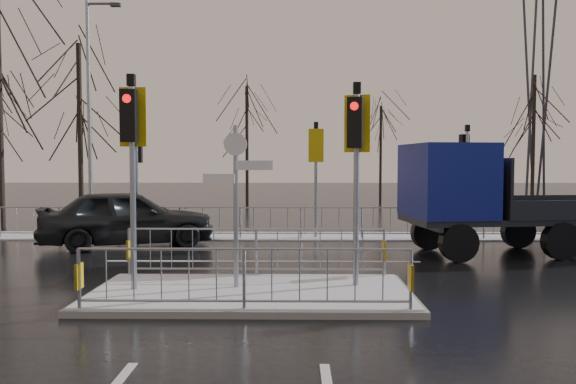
{
  "coord_description": "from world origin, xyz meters",
  "views": [
    {
      "loc": [
        0.85,
        -10.38,
        2.52
      ],
      "look_at": [
        0.64,
        3.36,
        1.8
      ],
      "focal_mm": 35.0,
      "sensor_mm": 36.0,
      "label": 1
    }
  ],
  "objects_px": {
    "car_far_lane": "(128,218)",
    "street_lamp_left": "(91,107)",
    "traffic_island": "(250,276)",
    "flatbed_truck": "(479,196)"
  },
  "relations": [
    {
      "from": "traffic_island",
      "to": "street_lamp_left",
      "type": "xyz_separation_m",
      "value": [
        -6.42,
        9.49,
        4.1
      ]
    },
    {
      "from": "flatbed_truck",
      "to": "street_lamp_left",
      "type": "relative_size",
      "value": 0.83
    },
    {
      "from": "flatbed_truck",
      "to": "street_lamp_left",
      "type": "xyz_separation_m",
      "value": [
        -12.27,
        4.56,
        2.88
      ]
    },
    {
      "from": "traffic_island",
      "to": "car_far_lane",
      "type": "distance_m",
      "value": 7.6
    },
    {
      "from": "traffic_island",
      "to": "flatbed_truck",
      "type": "relative_size",
      "value": 0.88
    },
    {
      "from": "flatbed_truck",
      "to": "street_lamp_left",
      "type": "height_order",
      "value": "street_lamp_left"
    },
    {
      "from": "traffic_island",
      "to": "street_lamp_left",
      "type": "relative_size",
      "value": 0.73
    },
    {
      "from": "car_far_lane",
      "to": "flatbed_truck",
      "type": "relative_size",
      "value": 0.75
    },
    {
      "from": "flatbed_truck",
      "to": "car_far_lane",
      "type": "bearing_deg",
      "value": 172.22
    },
    {
      "from": "car_far_lane",
      "to": "street_lamp_left",
      "type": "distance_m",
      "value": 5.31
    }
  ]
}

